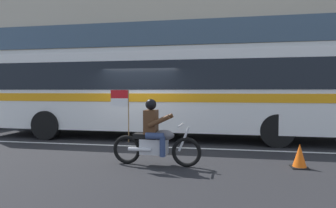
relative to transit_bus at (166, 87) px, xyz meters
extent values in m
plane|color=black|center=(-0.70, -1.19, -1.88)|extent=(60.00, 60.00, 0.00)
cube|color=#A39E93|center=(-0.70, 3.91, -1.81)|extent=(28.00, 3.80, 0.15)
cube|color=silver|center=(-0.70, -1.79, -1.88)|extent=(26.60, 0.14, 0.01)
cube|color=#384C60|center=(-0.70, 5.77, 3.20)|extent=(25.76, 0.10, 1.40)
cube|color=white|center=(0.00, 0.01, -0.15)|extent=(13.50, 2.73, 2.70)
cube|color=black|center=(0.00, 0.01, 0.40)|extent=(12.43, 2.76, 0.96)
cube|color=orange|center=(0.00, 0.01, -0.35)|extent=(13.24, 2.76, 0.28)
cube|color=silver|center=(0.00, 0.01, 1.26)|extent=(13.23, 2.60, 0.16)
cylinder|color=black|center=(-4.18, -1.17, -1.36)|extent=(1.04, 0.30, 1.04)
cylinder|color=black|center=(3.71, -1.17, -1.36)|extent=(1.04, 0.30, 1.04)
torus|color=black|center=(1.21, -3.96, -1.54)|extent=(0.69, 0.12, 0.69)
torus|color=black|center=(-0.24, -3.91, -1.54)|extent=(0.69, 0.12, 0.69)
cube|color=silver|center=(0.43, -3.93, -1.44)|extent=(0.65, 0.30, 0.36)
ellipsoid|color=#59565B|center=(0.68, -3.94, -1.16)|extent=(0.49, 0.30, 0.24)
cube|color=black|center=(0.23, -3.93, -1.20)|extent=(0.57, 0.28, 0.12)
cylinder|color=silver|center=(1.15, -3.96, -1.24)|extent=(0.28, 0.07, 0.58)
cylinder|color=silver|center=(1.07, -3.96, -0.92)|extent=(0.06, 0.64, 0.04)
cylinder|color=silver|center=(0.13, -4.08, -1.49)|extent=(0.55, 0.11, 0.09)
cube|color=#4C2D19|center=(0.36, -3.93, -0.86)|extent=(0.29, 0.37, 0.56)
sphere|color=black|center=(0.36, -3.93, -0.45)|extent=(0.26, 0.26, 0.26)
cylinder|color=navy|center=(0.51, -3.76, -1.16)|extent=(0.43, 0.17, 0.15)
cylinder|color=navy|center=(0.69, -3.76, -1.40)|extent=(0.13, 0.13, 0.46)
cylinder|color=navy|center=(0.49, -4.12, -1.16)|extent=(0.43, 0.17, 0.15)
cylinder|color=navy|center=(0.67, -4.12, -1.40)|extent=(0.13, 0.13, 0.46)
cylinder|color=#4C2D19|center=(0.61, -3.74, -0.82)|extent=(0.52, 0.13, 0.32)
cylinder|color=#4C2D19|center=(0.59, -4.14, -0.82)|extent=(0.52, 0.13, 0.32)
cylinder|color=olive|center=(-0.19, -3.91, -0.73)|extent=(0.02, 0.02, 1.25)
cube|color=red|center=(-0.42, -3.90, -0.21)|extent=(0.44, 0.04, 0.20)
cube|color=white|center=(-0.42, -3.90, -0.41)|extent=(0.44, 0.04, 0.20)
cylinder|color=gold|center=(-5.35, 2.77, -1.44)|extent=(0.22, 0.22, 0.58)
sphere|color=gold|center=(-5.35, 2.77, -1.08)|extent=(0.20, 0.20, 0.20)
cylinder|color=gold|center=(-5.35, 2.63, -1.42)|extent=(0.09, 0.10, 0.09)
cone|color=#EA590F|center=(3.75, -3.58, -1.61)|extent=(0.32, 0.32, 0.55)
cube|color=black|center=(3.75, -3.58, -1.87)|extent=(0.36, 0.36, 0.03)
camera|label=1|loc=(1.93, -10.41, -0.13)|focal=30.43mm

